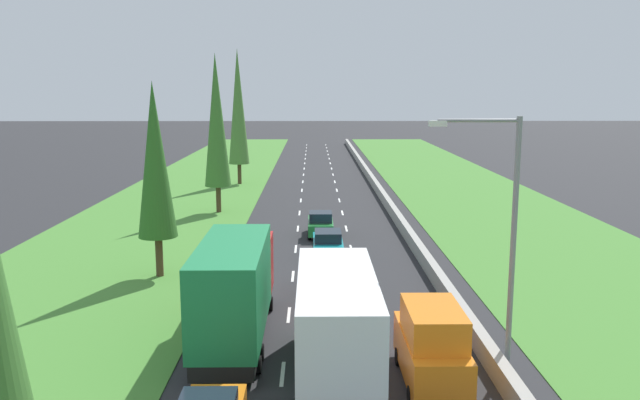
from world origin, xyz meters
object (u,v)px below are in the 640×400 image
at_px(white_box_truck_centre_lane, 336,327).
at_px(poplar_tree_third, 216,121).
at_px(poplar_tree_fourth, 238,107).
at_px(green_box_truck_left_lane, 236,288).
at_px(green_hatchback_centre_lane, 321,224).
at_px(orange_van_right_lane, 432,346).
at_px(green_sedan_centre_lane, 326,276).
at_px(teal_sedan_centre_lane_fourth, 328,244).
at_px(street_light_mast, 504,224).
at_px(poplar_tree_second, 155,161).

height_order(white_box_truck_centre_lane, poplar_tree_third, poplar_tree_third).
relative_size(poplar_tree_third, poplar_tree_fourth, 0.90).
height_order(green_box_truck_left_lane, green_hatchback_centre_lane, green_box_truck_left_lane).
relative_size(green_box_truck_left_lane, orange_van_right_lane, 1.92).
relative_size(green_sedan_centre_lane, poplar_tree_fourth, 0.32).
relative_size(teal_sedan_centre_lane_fourth, green_hatchback_centre_lane, 1.15).
relative_size(green_hatchback_centre_lane, poplar_tree_third, 0.30).
distance_m(white_box_truck_centre_lane, green_sedan_centre_lane, 10.49).
bearing_deg(street_light_mast, green_sedan_centre_lane, 125.12).
height_order(green_sedan_centre_lane, orange_van_right_lane, orange_van_right_lane).
xyz_separation_m(white_box_truck_centre_lane, poplar_tree_fourth, (-8.53, 47.56, 5.97)).
distance_m(white_box_truck_centre_lane, poplar_tree_third, 33.03).
bearing_deg(poplar_tree_fourth, green_box_truck_left_lane, -83.77).
distance_m(teal_sedan_centre_lane_fourth, orange_van_right_lane, 17.15).
bearing_deg(orange_van_right_lane, white_box_truck_centre_lane, -175.53).
bearing_deg(white_box_truck_centre_lane, poplar_tree_second, 124.12).
distance_m(teal_sedan_centre_lane_fourth, poplar_tree_third, 18.03).
height_order(white_box_truck_centre_lane, orange_van_right_lane, white_box_truck_centre_lane).
bearing_deg(green_sedan_centre_lane, green_hatchback_centre_lane, 90.63).
height_order(green_box_truck_left_lane, orange_van_right_lane, green_box_truck_left_lane).
xyz_separation_m(teal_sedan_centre_lane_fourth, poplar_tree_second, (-9.12, -3.89, 5.43)).
height_order(green_box_truck_left_lane, teal_sedan_centre_lane_fourth, green_box_truck_left_lane).
bearing_deg(poplar_tree_third, green_sedan_centre_lane, -68.39).
relative_size(white_box_truck_centre_lane, poplar_tree_fourth, 0.66).
bearing_deg(street_light_mast, green_hatchback_centre_lane, 106.43).
height_order(white_box_truck_centre_lane, teal_sedan_centre_lane_fourth, white_box_truck_centre_lane).
distance_m(green_sedan_centre_lane, orange_van_right_lane, 10.69).
bearing_deg(white_box_truck_centre_lane, green_box_truck_left_lane, 131.66).
bearing_deg(orange_van_right_lane, street_light_mast, 29.55).
bearing_deg(street_light_mast, green_box_truck_left_lane, 165.82).
relative_size(white_box_truck_centre_lane, teal_sedan_centre_lane_fourth, 2.09).
bearing_deg(poplar_tree_second, poplar_tree_third, 88.36).
bearing_deg(green_sedan_centre_lane, poplar_tree_fourth, 102.81).
distance_m(green_box_truck_left_lane, poplar_tree_fourth, 43.95).
relative_size(poplar_tree_third, street_light_mast, 1.43).
bearing_deg(poplar_tree_fourth, teal_sedan_centre_lane_fourth, -74.08).
relative_size(green_hatchback_centre_lane, poplar_tree_fourth, 0.27).
bearing_deg(orange_van_right_lane, green_hatchback_centre_lane, 98.72).
relative_size(green_sedan_centre_lane, green_hatchback_centre_lane, 1.15).
distance_m(teal_sedan_centre_lane_fourth, poplar_tree_fourth, 32.50).
distance_m(poplar_tree_second, poplar_tree_fourth, 34.39).
distance_m(teal_sedan_centre_lane_fourth, street_light_mast, 16.97).
bearing_deg(orange_van_right_lane, poplar_tree_third, 110.49).
distance_m(white_box_truck_centre_lane, poplar_tree_fourth, 48.69).
xyz_separation_m(poplar_tree_second, street_light_mast, (14.93, -11.42, -1.01)).
xyz_separation_m(white_box_truck_centre_lane, green_sedan_centre_lane, (-0.08, 10.40, -1.37)).
height_order(white_box_truck_centre_lane, street_light_mast, street_light_mast).
bearing_deg(poplar_tree_second, poplar_tree_fourth, 89.28).
xyz_separation_m(green_box_truck_left_lane, street_light_mast, (9.77, -2.47, 3.05)).
bearing_deg(green_sedan_centre_lane, poplar_tree_third, 111.61).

